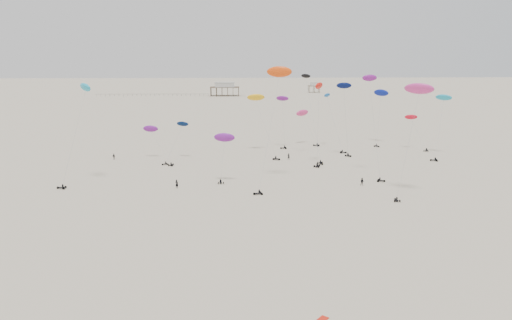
{
  "coord_description": "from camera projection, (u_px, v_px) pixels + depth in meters",
  "views": [
    {
      "loc": [
        -4.94,
        -14.1,
        28.4
      ],
      "look_at": [
        0.0,
        88.0,
        7.0
      ],
      "focal_mm": 35.0,
      "sensor_mm": 36.0,
      "label": 1
    }
  ],
  "objects": [
    {
      "name": "rig_6",
      "position": [
        259.0,
        107.0,
        147.84
      ],
      "size": [
        9.05,
        17.63,
        21.4
      ],
      "rotation": [
        0.0,
        0.0,
        4.1
      ],
      "color": "black",
      "rests_on": "ground"
    },
    {
      "name": "pier_fence",
      "position": [
        153.0,
        95.0,
        358.92
      ],
      "size": [
        80.2,
        0.2,
        1.5
      ],
      "color": "black",
      "rests_on": "ground"
    },
    {
      "name": "rig_7",
      "position": [
        373.0,
        109.0,
        118.31
      ],
      "size": [
        3.84,
        12.1,
        24.57
      ],
      "rotation": [
        0.0,
        0.0,
        4.28
      ],
      "color": "black",
      "rests_on": "ground"
    },
    {
      "name": "rig_9",
      "position": [
        442.0,
        110.0,
        143.54
      ],
      "size": [
        9.96,
        14.89,
        19.88
      ],
      "rotation": [
        0.0,
        0.0,
        1.35
      ],
      "color": "black",
      "rests_on": "ground"
    },
    {
      "name": "rig_8",
      "position": [
        224.0,
        146.0,
        113.17
      ],
      "size": [
        5.04,
        4.38,
        11.42
      ],
      "rotation": [
        0.0,
        0.0,
        0.08
      ],
      "color": "black",
      "rests_on": "ground"
    },
    {
      "name": "rig_10",
      "position": [
        81.0,
        107.0,
        111.12
      ],
      "size": [
        7.66,
        10.92,
        22.87
      ],
      "rotation": [
        0.0,
        0.0,
        1.5
      ],
      "color": "black",
      "rests_on": "ground"
    },
    {
      "name": "pavilion_small",
      "position": [
        314.0,
        88.0,
        393.46
      ],
      "size": [
        9.0,
        7.0,
        8.0
      ],
      "color": "brown",
      "rests_on": "ground"
    },
    {
      "name": "spectator_2",
      "position": [
        114.0,
        159.0,
        139.43
      ],
      "size": [
        1.28,
        1.04,
        1.91
      ],
      "primitive_type": "imported",
      "rotation": [
        0.0,
        0.0,
        5.83
      ],
      "color": "black",
      "rests_on": "ground"
    },
    {
      "name": "rig_16",
      "position": [
        305.0,
        118.0,
        161.99
      ],
      "size": [
        8.08,
        8.57,
        11.86
      ],
      "rotation": [
        0.0,
        0.0,
        1.15
      ],
      "color": "black",
      "rests_on": "ground"
    },
    {
      "name": "rig_14",
      "position": [
        417.0,
        98.0,
        100.77
      ],
      "size": [
        9.29,
        9.7,
        23.49
      ],
      "rotation": [
        0.0,
        0.0,
        0.03
      ],
      "color": "black",
      "rests_on": "ground"
    },
    {
      "name": "rig_5",
      "position": [
        416.0,
        127.0,
        153.46
      ],
      "size": [
        6.47,
        8.08,
        11.18
      ],
      "rotation": [
        0.0,
        0.0,
        5.73
      ],
      "color": "black",
      "rests_on": "ground"
    },
    {
      "name": "rig_11",
      "position": [
        334.0,
        121.0,
        153.14
      ],
      "size": [
        5.36,
        15.84,
        20.2
      ],
      "rotation": [
        0.0,
        0.0,
        4.54
      ],
      "color": "black",
      "rests_on": "ground"
    },
    {
      "name": "rig_2",
      "position": [
        283.0,
        113.0,
        155.35
      ],
      "size": [
        4.37,
        5.7,
        16.4
      ],
      "rotation": [
        0.0,
        0.0,
        1.55
      ],
      "color": "black",
      "rests_on": "ground"
    },
    {
      "name": "rig_12",
      "position": [
        178.0,
        133.0,
        138.21
      ],
      "size": [
        6.99,
        12.11,
        13.45
      ],
      "rotation": [
        0.0,
        0.0,
        2.1
      ],
      "color": "black",
      "rests_on": "ground"
    },
    {
      "name": "spectator_1",
      "position": [
        362.0,
        185.0,
        111.46
      ],
      "size": [
        1.12,
        0.89,
        2.0
      ],
      "primitive_type": "imported",
      "rotation": [
        0.0,
        0.0,
        5.9
      ],
      "color": "black",
      "rests_on": "ground"
    },
    {
      "name": "spectator_3",
      "position": [
        289.0,
        159.0,
        139.37
      ],
      "size": [
        0.88,
        0.75,
        2.03
      ],
      "primitive_type": "imported",
      "rotation": [
        0.0,
        0.0,
        2.75
      ],
      "color": "black",
      "rests_on": "ground"
    },
    {
      "name": "rig_3",
      "position": [
        314.0,
        120.0,
        137.56
      ],
      "size": [
        4.97,
        17.61,
        26.11
      ],
      "rotation": [
        0.0,
        0.0,
        3.38
      ],
      "color": "black",
      "rests_on": "ground"
    },
    {
      "name": "ground_plane",
      "position": [
        243.0,
        123.0,
        215.36
      ],
      "size": [
        900.0,
        900.0,
        0.0
      ],
      "primitive_type": "plane",
      "color": "beige"
    },
    {
      "name": "rig_15",
      "position": [
        154.0,
        135.0,
        138.85
      ],
      "size": [
        10.24,
        14.0,
        15.25
      ],
      "rotation": [
        0.0,
        0.0,
        5.82
      ],
      "color": "black",
      "rests_on": "ground"
    },
    {
      "name": "spectator_0",
      "position": [
        177.0,
        188.0,
        109.13
      ],
      "size": [
        1.0,
        0.89,
        2.28
      ],
      "primitive_type": "imported",
      "rotation": [
        0.0,
        0.0,
        2.66
      ],
      "color": "black",
      "rests_on": "ground"
    },
    {
      "name": "rig_1",
      "position": [
        318.0,
        113.0,
        130.57
      ],
      "size": [
        3.88,
        9.17,
        21.71
      ],
      "rotation": [
        0.0,
        0.0,
        5.58
      ],
      "color": "black",
      "rests_on": "ground"
    },
    {
      "name": "rig_0",
      "position": [
        345.0,
        104.0,
        141.86
      ],
      "size": [
        4.86,
        4.66,
        21.21
      ],
      "rotation": [
        0.0,
        0.0,
        3.73
      ],
      "color": "black",
      "rests_on": "ground"
    },
    {
      "name": "pavilion_main",
      "position": [
        225.0,
        90.0,
        360.67
      ],
      "size": [
        21.0,
        13.0,
        9.8
      ],
      "color": "brown",
      "rests_on": "ground"
    },
    {
      "name": "rig_4",
      "position": [
        381.0,
        99.0,
        163.34
      ],
      "size": [
        6.84,
        12.74,
        18.54
      ],
      "rotation": [
        0.0,
        0.0,
        3.68
      ],
      "color": "black",
      "rests_on": "ground"
    },
    {
      "name": "rig_13",
      "position": [
        277.0,
        86.0,
        111.78
      ],
      "size": [
        9.62,
        16.4,
        27.75
      ],
      "rotation": [
        0.0,
        0.0,
        1.83
      ],
      "color": "black",
      "rests_on": "ground"
    }
  ]
}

